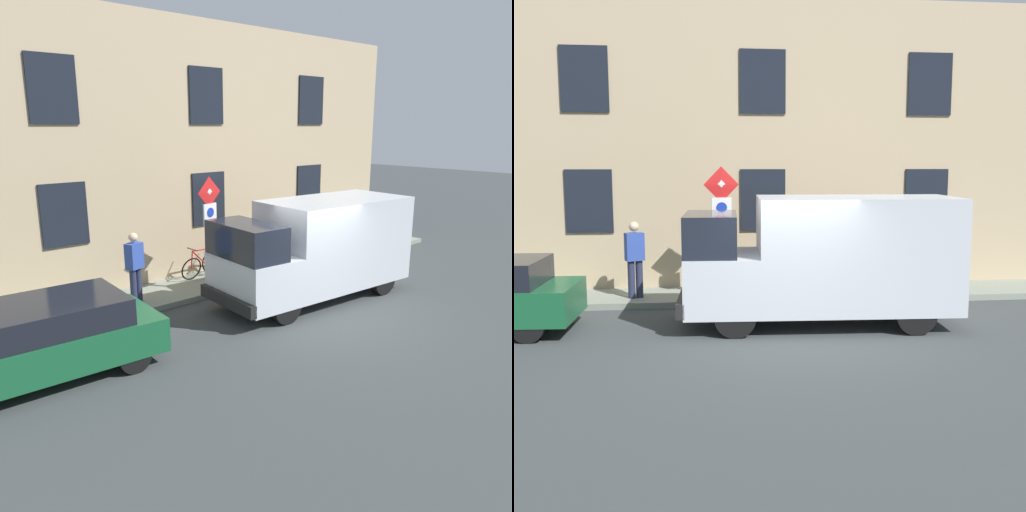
% 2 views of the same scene
% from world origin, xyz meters
% --- Properties ---
extents(ground_plane, '(80.00, 80.00, 0.00)m').
position_xyz_m(ground_plane, '(0.00, 0.00, 0.00)').
color(ground_plane, '#383D3E').
extents(sidewalk_slab, '(1.79, 17.08, 0.14)m').
position_xyz_m(sidewalk_slab, '(3.66, 0.00, 0.07)').
color(sidewalk_slab, gray).
rests_on(sidewalk_slab, ground_plane).
extents(building_facade, '(0.75, 15.08, 7.05)m').
position_xyz_m(building_facade, '(4.90, 0.00, 3.53)').
color(building_facade, tan).
rests_on(building_facade, ground_plane).
extents(sign_post_stacked, '(0.19, 0.55, 2.81)m').
position_xyz_m(sign_post_stacked, '(2.98, 1.08, 2.04)').
color(sign_post_stacked, '#474C47').
rests_on(sign_post_stacked, sidewalk_slab).
extents(delivery_van, '(2.29, 5.43, 2.50)m').
position_xyz_m(delivery_van, '(1.06, -0.84, 1.33)').
color(delivery_van, silver).
rests_on(delivery_van, ground_plane).
extents(bicycle_green, '(0.46, 1.72, 0.89)m').
position_xyz_m(bicycle_green, '(4.01, -1.80, 0.51)').
color(bicycle_green, black).
rests_on(bicycle_green, sidewalk_slab).
extents(bicycle_purple, '(0.46, 1.71, 0.89)m').
position_xyz_m(bicycle_purple, '(4.00, -1.03, 0.51)').
color(bicycle_purple, black).
rests_on(bicycle_purple, sidewalk_slab).
extents(bicycle_blue, '(0.47, 1.72, 0.89)m').
position_xyz_m(bicycle_blue, '(4.01, -0.26, 0.51)').
color(bicycle_blue, black).
rests_on(bicycle_blue, sidewalk_slab).
extents(bicycle_red, '(0.46, 1.72, 0.89)m').
position_xyz_m(bicycle_red, '(4.00, 0.51, 0.51)').
color(bicycle_red, black).
rests_on(bicycle_red, sidewalk_slab).
extents(pedestrian, '(0.39, 0.47, 1.72)m').
position_xyz_m(pedestrian, '(3.37, 3.01, 1.07)').
color(pedestrian, '#262B47').
rests_on(pedestrian, sidewalk_slab).
extents(litter_bin, '(0.44, 0.44, 0.90)m').
position_xyz_m(litter_bin, '(3.12, -0.83, 0.59)').
color(litter_bin, '#2D5133').
rests_on(litter_bin, sidewalk_slab).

